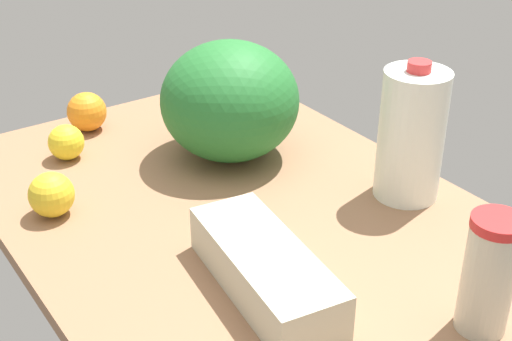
# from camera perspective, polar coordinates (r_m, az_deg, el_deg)

# --- Properties ---
(countertop) EXTENTS (1.20, 0.76, 0.03)m
(countertop) POSITION_cam_1_polar(r_m,az_deg,el_deg) (1.24, 0.00, -4.66)
(countertop) COLOR #966A4B
(countertop) RESTS_ON ground
(tumbler_cup) EXTENTS (0.07, 0.07, 0.18)m
(tumbler_cup) POSITION_cam_1_polar(r_m,az_deg,el_deg) (1.01, 18.13, -7.91)
(tumbler_cup) COLOR beige
(tumbler_cup) RESTS_ON countertop
(watermelon) EXTENTS (0.27, 0.27, 0.24)m
(watermelon) POSITION_cam_1_polar(r_m,az_deg,el_deg) (1.40, -2.11, 5.59)
(watermelon) COLOR #267530
(watermelon) RESTS_ON countertop
(milk_jug) EXTENTS (0.12, 0.12, 0.26)m
(milk_jug) POSITION_cam_1_polar(r_m,az_deg,el_deg) (1.29, 12.32, 2.81)
(milk_jug) COLOR white
(milk_jug) RESTS_ON countertop
(egg_carton) EXTENTS (0.32, 0.15, 0.07)m
(egg_carton) POSITION_cam_1_polar(r_m,az_deg,el_deg) (1.06, 0.72, -7.92)
(egg_carton) COLOR beige
(egg_carton) RESTS_ON countertop
(orange_beside_bowl) EXTENTS (0.07, 0.07, 0.07)m
(orange_beside_bowl) POSITION_cam_1_polar(r_m,az_deg,el_deg) (1.69, -3.05, 6.78)
(orange_beside_bowl) COLOR orange
(orange_beside_bowl) RESTS_ON countertop
(lemon_loose) EXTENTS (0.08, 0.08, 0.08)m
(lemon_loose) POSITION_cam_1_polar(r_m,az_deg,el_deg) (1.28, -16.05, -1.87)
(lemon_loose) COLOR yellow
(lemon_loose) RESTS_ON countertop
(lemon_far_back) EXTENTS (0.07, 0.07, 0.07)m
(lemon_far_back) POSITION_cam_1_polar(r_m,az_deg,el_deg) (1.47, -14.95, 2.20)
(lemon_far_back) COLOR yellow
(lemon_far_back) RESTS_ON countertop
(orange_near_front) EXTENTS (0.08, 0.08, 0.08)m
(orange_near_front) POSITION_cam_1_polar(r_m,az_deg,el_deg) (1.58, -13.39, 4.60)
(orange_near_front) COLOR orange
(orange_near_front) RESTS_ON countertop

